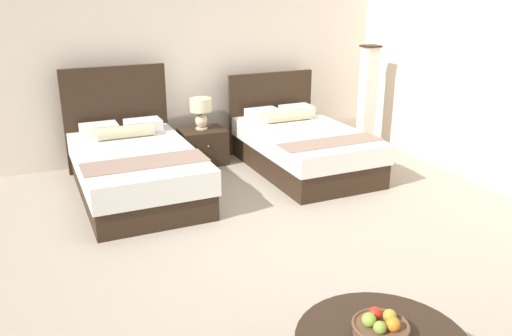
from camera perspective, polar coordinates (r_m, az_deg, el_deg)
The scene contains 9 objects.
ground_plane at distance 4.98m, azimuth 3.83°, elevation -8.17°, with size 9.23×9.71×0.02m, color #A89B8A.
wall_back at distance 7.32m, azimuth -7.10°, elevation 12.29°, with size 9.23×0.12×2.81m, color beige.
wall_side_right at distance 6.57m, azimuth 25.22°, elevation 9.82°, with size 0.12×5.31×2.81m, color beige.
bed_near_window at distance 6.14m, azimuth -12.91°, elevation 0.10°, with size 1.30×2.12×1.32m.
bed_near_corner at distance 6.81m, azimuth 4.97°, elevation 2.34°, with size 1.27×2.06×1.11m.
nightstand at distance 7.07m, azimuth -5.77°, elevation 2.35°, with size 0.59×0.49×0.47m.
table_lamp at distance 6.96m, azimuth -5.95°, elevation 6.31°, with size 0.29×0.29×0.41m.
fruit_bowl at distance 3.14m, azimuth 13.27°, elevation -16.33°, with size 0.32×0.32×0.14m.
floor_lamp_corner at distance 7.68m, azimuth 11.88°, elevation 7.31°, with size 0.23×0.23×1.48m.
Camera 1 is at (-2.05, -3.91, 2.29)m, focal length 37.15 mm.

